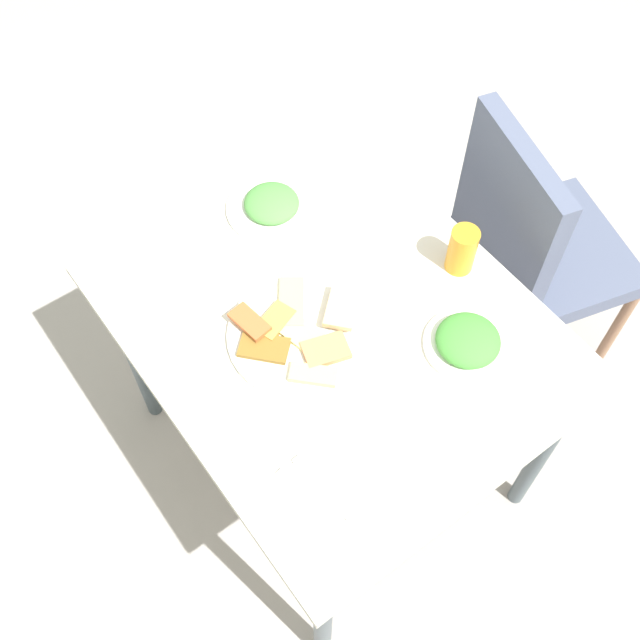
# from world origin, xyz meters

# --- Properties ---
(ground_plane) EXTENTS (6.00, 6.00, 0.00)m
(ground_plane) POSITION_xyz_m (0.00, 0.00, 0.00)
(ground_plane) COLOR #A9A19D
(dining_table) EXTENTS (1.00, 0.83, 0.75)m
(dining_table) POSITION_xyz_m (0.00, 0.00, 0.65)
(dining_table) COLOR silver
(dining_table) RESTS_ON ground_plane
(dining_chair) EXTENTS (0.52, 0.52, 0.93)m
(dining_chair) POSITION_xyz_m (0.01, 0.67, 0.53)
(dining_chair) COLOR slate
(dining_chair) RESTS_ON ground_plane
(pide_platter) EXTENTS (0.33, 0.33, 0.04)m
(pide_platter) POSITION_xyz_m (-0.01, -0.08, 0.76)
(pide_platter) COLOR white
(pide_platter) RESTS_ON dining_table
(salad_plate_greens) EXTENTS (0.19, 0.19, 0.05)m
(salad_plate_greens) POSITION_xyz_m (0.23, 0.20, 0.77)
(salad_plate_greens) COLOR white
(salad_plate_greens) RESTS_ON dining_table
(salad_plate_rice) EXTENTS (0.23, 0.23, 0.05)m
(salad_plate_rice) POSITION_xyz_m (-0.35, 0.08, 0.76)
(salad_plate_rice) COLOR white
(salad_plate_rice) RESTS_ON dining_table
(soda_can) EXTENTS (0.09, 0.09, 0.12)m
(soda_can) POSITION_xyz_m (0.05, 0.33, 0.81)
(soda_can) COLOR orange
(soda_can) RESTS_ON dining_table
(paper_napkin) EXTENTS (0.16, 0.16, 0.00)m
(paper_napkin) POSITION_xyz_m (0.30, -0.27, 0.75)
(paper_napkin) COLOR white
(paper_napkin) RESTS_ON dining_table
(fork) EXTENTS (0.16, 0.04, 0.00)m
(fork) POSITION_xyz_m (0.30, -0.29, 0.75)
(fork) COLOR silver
(fork) RESTS_ON paper_napkin
(spoon) EXTENTS (0.17, 0.03, 0.00)m
(spoon) POSITION_xyz_m (0.30, -0.25, 0.75)
(spoon) COLOR silver
(spoon) RESTS_ON paper_napkin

